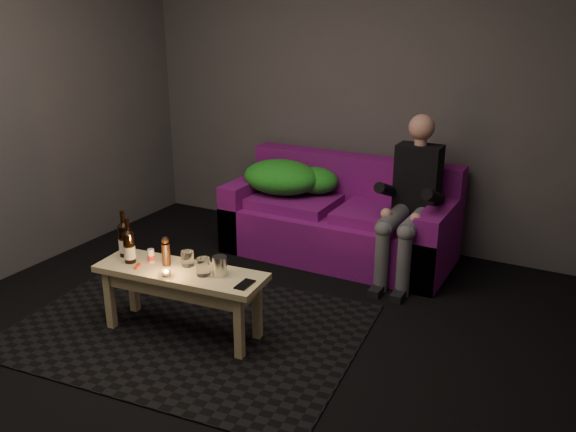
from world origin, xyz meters
name	(u,v)px	position (x,y,z in m)	size (l,w,h in m)	color
floor	(209,358)	(0.00, 0.00, 0.00)	(4.50, 4.50, 0.00)	black
room	(245,64)	(0.00, 0.47, 1.64)	(4.50, 4.50, 4.50)	silver
rug	(189,329)	(-0.30, 0.21, 0.00)	(2.13, 1.55, 0.01)	black
sofa	(341,221)	(0.05, 1.81, 0.28)	(1.81, 0.81, 0.78)	#710F6E
green_blanket	(288,178)	(-0.44, 1.81, 0.59)	(0.80, 0.54, 0.27)	#178022
person	(411,197)	(0.66, 1.67, 0.63)	(0.33, 0.75, 1.21)	black
coffee_table	(181,281)	(-0.30, 0.16, 0.36)	(1.09, 0.44, 0.44)	#D9C67F
beer_bottle_a	(124,239)	(-0.75, 0.17, 0.55)	(0.08, 0.08, 0.30)	black
beer_bottle_b	(129,247)	(-0.65, 0.11, 0.54)	(0.07, 0.07, 0.28)	black
salt_shaker	(151,256)	(-0.53, 0.17, 0.48)	(0.04, 0.04, 0.09)	silver
pepper_mill	(166,255)	(-0.42, 0.18, 0.51)	(0.05, 0.05, 0.14)	black
tumbler_back	(188,258)	(-0.30, 0.24, 0.48)	(0.08, 0.08, 0.09)	white
tealight	(166,273)	(-0.32, 0.05, 0.46)	(0.05, 0.05, 0.04)	white
tumbler_front	(203,267)	(-0.13, 0.17, 0.49)	(0.08, 0.08, 0.11)	white
steel_cup	(220,266)	(-0.05, 0.21, 0.50)	(0.09, 0.09, 0.12)	silver
smartphone	(245,284)	(0.16, 0.16, 0.44)	(0.07, 0.14, 0.01)	black
red_lighter	(137,266)	(-0.56, 0.07, 0.44)	(0.02, 0.07, 0.01)	red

